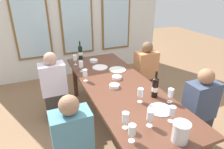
# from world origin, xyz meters

# --- Properties ---
(ground_plane) EXTENTS (12.00, 12.00, 0.00)m
(ground_plane) POSITION_xyz_m (0.00, 0.00, 0.00)
(ground_plane) COLOR #896647
(back_wall_with_windows) EXTENTS (4.11, 0.10, 2.90)m
(back_wall_with_windows) POSITION_xyz_m (0.00, 2.29, 1.45)
(back_wall_with_windows) COLOR silver
(back_wall_with_windows) RESTS_ON ground
(dining_table) EXTENTS (0.91, 2.59, 0.74)m
(dining_table) POSITION_xyz_m (0.00, 0.00, 0.67)
(dining_table) COLOR brown
(dining_table) RESTS_ON ground
(white_plate_0) EXTENTS (0.25, 0.25, 0.01)m
(white_plate_0) POSITION_xyz_m (-0.03, 0.69, 0.74)
(white_plate_0) COLOR white
(white_plate_0) RESTS_ON dining_table
(white_plate_1) EXTENTS (0.27, 0.27, 0.01)m
(white_plate_1) POSITION_xyz_m (0.17, -0.70, 0.74)
(white_plate_1) COLOR white
(white_plate_1) RESTS_ON dining_table
(white_plate_2) EXTENTS (0.27, 0.27, 0.01)m
(white_plate_2) POSITION_xyz_m (0.19, 0.49, 0.74)
(white_plate_2) COLOR white
(white_plate_2) RESTS_ON dining_table
(metal_pitcher) EXTENTS (0.16, 0.16, 0.19)m
(metal_pitcher) POSITION_xyz_m (0.04, -1.16, 0.84)
(metal_pitcher) COLOR silver
(metal_pitcher) RESTS_ON dining_table
(wine_bottle_0) EXTENTS (0.08, 0.08, 0.34)m
(wine_bottle_0) POSITION_xyz_m (0.27, -0.44, 0.87)
(wine_bottle_0) COLOR black
(wine_bottle_0) RESTS_ON dining_table
(wine_bottle_1) EXTENTS (0.08, 0.08, 0.33)m
(wine_bottle_1) POSITION_xyz_m (-0.22, 1.22, 0.87)
(wine_bottle_1) COLOR black
(wine_bottle_1) RESTS_ON dining_table
(tasting_bowl_0) EXTENTS (0.14, 0.14, 0.05)m
(tasting_bowl_0) POSITION_xyz_m (-0.05, 0.97, 0.76)
(tasting_bowl_0) COLOR white
(tasting_bowl_0) RESTS_ON dining_table
(tasting_bowl_1) EXTENTS (0.14, 0.14, 0.04)m
(tasting_bowl_1) POSITION_xyz_m (-0.09, -0.03, 0.76)
(tasting_bowl_1) COLOR white
(tasting_bowl_1) RESTS_ON dining_table
(tasting_bowl_2) EXTENTS (0.14, 0.14, 0.04)m
(tasting_bowl_2) POSITION_xyz_m (0.05, 0.19, 0.76)
(tasting_bowl_2) COLOR white
(tasting_bowl_2) RESTS_ON dining_table
(wine_glass_0) EXTENTS (0.07, 0.07, 0.17)m
(wine_glass_0) POSITION_xyz_m (-0.38, 0.98, 0.86)
(wine_glass_0) COLOR white
(wine_glass_0) RESTS_ON dining_table
(wine_glass_1) EXTENTS (0.07, 0.07, 0.17)m
(wine_glass_1) POSITION_xyz_m (-0.36, 0.65, 0.86)
(wine_glass_1) COLOR white
(wine_glass_1) RESTS_ON dining_table
(wine_glass_2) EXTENTS (0.07, 0.07, 0.17)m
(wine_glass_2) POSITION_xyz_m (0.15, -0.91, 0.86)
(wine_glass_2) COLOR white
(wine_glass_2) RESTS_ON dining_table
(wine_glass_3) EXTENTS (0.07, 0.07, 0.17)m
(wine_glass_3) POSITION_xyz_m (0.36, -0.61, 0.86)
(wine_glass_3) COLOR white
(wine_glass_3) RESTS_ON dining_table
(wine_glass_4) EXTENTS (0.07, 0.07, 0.17)m
(wine_glass_4) POSITION_xyz_m (-0.09, -0.89, 0.86)
(wine_glass_4) COLOR white
(wine_glass_4) RESTS_ON dining_table
(wine_glass_5) EXTENTS (0.07, 0.07, 0.17)m
(wine_glass_5) POSITION_xyz_m (0.05, -0.47, 0.86)
(wine_glass_5) COLOR white
(wine_glass_5) RESTS_ON dining_table
(wine_glass_6) EXTENTS (0.07, 0.07, 0.17)m
(wine_glass_6) POSITION_xyz_m (-0.39, 0.31, 0.86)
(wine_glass_6) COLOR white
(wine_glass_6) RESTS_ON dining_table
(wine_glass_7) EXTENTS (0.07, 0.07, 0.17)m
(wine_glass_7) POSITION_xyz_m (-0.35, -1.00, 0.86)
(wine_glass_7) COLOR white
(wine_glass_7) RESTS_ON dining_table
(wine_glass_8) EXTENTS (0.07, 0.07, 0.17)m
(wine_glass_8) POSITION_xyz_m (-0.32, -0.82, 0.86)
(wine_glass_8) COLOR white
(wine_glass_8) RESTS_ON dining_table
(seated_person_0) EXTENTS (0.38, 0.24, 1.11)m
(seated_person_0) POSITION_xyz_m (-0.80, 0.66, 0.53)
(seated_person_0) COLOR #37322E
(seated_person_0) RESTS_ON ground
(seated_person_1) EXTENTS (0.38, 0.24, 1.11)m
(seated_person_1) POSITION_xyz_m (0.80, 0.60, 0.53)
(seated_person_1) COLOR #27233C
(seated_person_1) RESTS_ON ground
(seated_person_2) EXTENTS (0.38, 0.24, 1.11)m
(seated_person_2) POSITION_xyz_m (-0.80, -0.64, 0.53)
(seated_person_2) COLOR #2A3943
(seated_person_2) RESTS_ON ground
(seated_person_3) EXTENTS (0.38, 0.24, 1.11)m
(seated_person_3) POSITION_xyz_m (0.80, -0.67, 0.53)
(seated_person_3) COLOR #2A2B32
(seated_person_3) RESTS_ON ground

